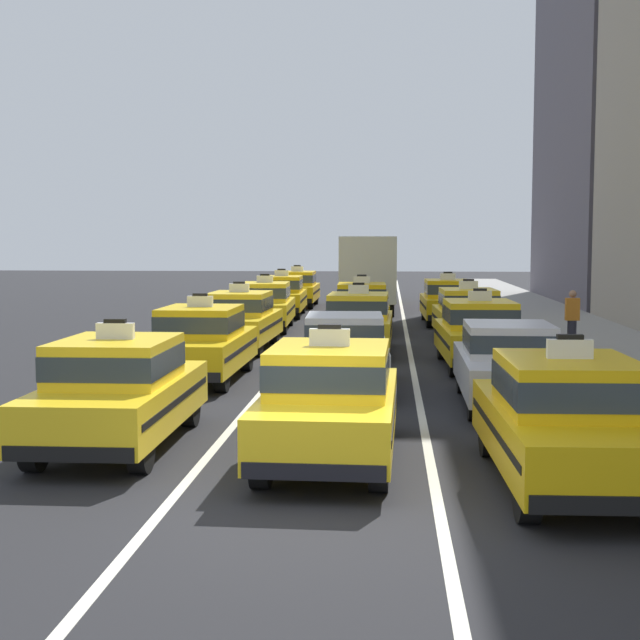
{
  "coord_description": "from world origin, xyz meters",
  "views": [
    {
      "loc": [
        1.0,
        -9.82,
        3.13
      ],
      "look_at": [
        -0.57,
        10.57,
        1.3
      ],
      "focal_mm": 50.36,
      "sensor_mm": 36.0,
      "label": 1
    }
  ],
  "objects_px": {
    "taxi_left_sixth": "(297,288)",
    "pedestrian_near_crosswalk": "(572,320)",
    "taxi_left_fourth": "(265,305)",
    "box_truck_center_fifth": "(369,271)",
    "taxi_right_nearest": "(566,419)",
    "taxi_right_fifth": "(447,301)",
    "taxi_right_fourth": "(468,315)",
    "taxi_left_nearest": "(119,390)",
    "sedan_center_second": "(345,349)",
    "taxi_left_second": "(202,342)",
    "sedan_right_second": "(508,362)",
    "taxi_right_third": "(479,332)",
    "taxi_center_third": "(359,322)",
    "taxi_center_sixth": "(373,285)",
    "taxi_center_fourth": "(362,306)",
    "taxi_left_third": "(240,319)",
    "taxi_center_nearest": "(330,400)",
    "taxi_left_fifth": "(282,295)"
  },
  "relations": [
    {
      "from": "taxi_left_nearest",
      "to": "taxi_left_second",
      "type": "height_order",
      "value": "same"
    },
    {
      "from": "taxi_left_sixth",
      "to": "taxi_right_nearest",
      "type": "distance_m",
      "value": 31.23
    },
    {
      "from": "taxi_left_fourth",
      "to": "sedan_right_second",
      "type": "bearing_deg",
      "value": -64.96
    },
    {
      "from": "taxi_left_nearest",
      "to": "taxi_right_fifth",
      "type": "bearing_deg",
      "value": 73.07
    },
    {
      "from": "taxi_left_nearest",
      "to": "taxi_right_fourth",
      "type": "xyz_separation_m",
      "value": [
        6.44,
        14.22,
        0.0
      ]
    },
    {
      "from": "box_truck_center_fifth",
      "to": "taxi_center_third",
      "type": "bearing_deg",
      "value": -89.88
    },
    {
      "from": "sedan_right_second",
      "to": "taxi_left_second",
      "type": "bearing_deg",
      "value": 157.58
    },
    {
      "from": "taxi_left_fourth",
      "to": "taxi_left_sixth",
      "type": "bearing_deg",
      "value": 90.0
    },
    {
      "from": "taxi_left_sixth",
      "to": "sedan_center_second",
      "type": "bearing_deg",
      "value": -81.76
    },
    {
      "from": "taxi_left_fourth",
      "to": "pedestrian_near_crosswalk",
      "type": "xyz_separation_m",
      "value": [
        9.18,
        -6.52,
        0.1
      ]
    },
    {
      "from": "taxi_right_third",
      "to": "taxi_center_fourth",
      "type": "bearing_deg",
      "value": 110.1
    },
    {
      "from": "taxi_left_sixth",
      "to": "sedan_right_second",
      "type": "distance_m",
      "value": 25.85
    },
    {
      "from": "sedan_right_second",
      "to": "taxi_right_fifth",
      "type": "height_order",
      "value": "taxi_right_fifth"
    },
    {
      "from": "taxi_center_fourth",
      "to": "sedan_right_second",
      "type": "relative_size",
      "value": 1.07
    },
    {
      "from": "taxi_left_sixth",
      "to": "taxi_center_third",
      "type": "distance_m",
      "value": 17.54
    },
    {
      "from": "taxi_center_third",
      "to": "taxi_center_sixth",
      "type": "xyz_separation_m",
      "value": [
        0.01,
        20.65,
        0.0
      ]
    },
    {
      "from": "taxi_left_nearest",
      "to": "sedan_center_second",
      "type": "relative_size",
      "value": 1.05
    },
    {
      "from": "taxi_left_fourth",
      "to": "box_truck_center_fifth",
      "type": "bearing_deg",
      "value": 66.76
    },
    {
      "from": "taxi_center_third",
      "to": "taxi_right_fifth",
      "type": "distance_m",
      "value": 9.34
    },
    {
      "from": "taxi_left_fourth",
      "to": "box_truck_center_fifth",
      "type": "distance_m",
      "value": 8.73
    },
    {
      "from": "taxi_left_fourth",
      "to": "taxi_center_fourth",
      "type": "distance_m",
      "value": 3.38
    },
    {
      "from": "taxi_left_sixth",
      "to": "taxi_right_fourth",
      "type": "relative_size",
      "value": 0.99
    },
    {
      "from": "taxi_center_third",
      "to": "sedan_right_second",
      "type": "xyz_separation_m",
      "value": [
        3.07,
        -7.81,
        -0.03
      ]
    },
    {
      "from": "taxi_right_nearest",
      "to": "taxi_right_third",
      "type": "bearing_deg",
      "value": 90.24
    },
    {
      "from": "taxi_left_third",
      "to": "taxi_center_nearest",
      "type": "height_order",
      "value": "same"
    },
    {
      "from": "taxi_center_fourth",
      "to": "taxi_right_nearest",
      "type": "bearing_deg",
      "value": -80.62
    },
    {
      "from": "taxi_left_sixth",
      "to": "taxi_center_nearest",
      "type": "bearing_deg",
      "value": -83.28
    },
    {
      "from": "taxi_left_fifth",
      "to": "taxi_center_third",
      "type": "relative_size",
      "value": 1.01
    },
    {
      "from": "taxi_right_nearest",
      "to": "taxi_right_fourth",
      "type": "xyz_separation_m",
      "value": [
        0.14,
        15.94,
        0.0
      ]
    },
    {
      "from": "taxi_left_second",
      "to": "taxi_left_fourth",
      "type": "height_order",
      "value": "same"
    },
    {
      "from": "taxi_left_fourth",
      "to": "taxi_left_sixth",
      "type": "distance_m",
      "value": 11.05
    },
    {
      "from": "taxi_right_nearest",
      "to": "sedan_center_second",
      "type": "bearing_deg",
      "value": 113.47
    },
    {
      "from": "pedestrian_near_crosswalk",
      "to": "taxi_right_fourth",
      "type": "bearing_deg",
      "value": 130.2
    },
    {
      "from": "taxi_left_nearest",
      "to": "taxi_left_fourth",
      "type": "distance_m",
      "value": 17.77
    },
    {
      "from": "taxi_right_nearest",
      "to": "pedestrian_near_crosswalk",
      "type": "bearing_deg",
      "value": 78.43
    },
    {
      "from": "sedan_center_second",
      "to": "taxi_right_third",
      "type": "height_order",
      "value": "taxi_right_third"
    },
    {
      "from": "pedestrian_near_crosswalk",
      "to": "sedan_center_second",
      "type": "bearing_deg",
      "value": -135.59
    },
    {
      "from": "taxi_left_sixth",
      "to": "taxi_right_fifth",
      "type": "distance_m",
      "value": 10.56
    },
    {
      "from": "taxi_left_nearest",
      "to": "taxi_right_fifth",
      "type": "height_order",
      "value": "same"
    },
    {
      "from": "taxi_left_sixth",
      "to": "pedestrian_near_crosswalk",
      "type": "bearing_deg",
      "value": -62.41
    },
    {
      "from": "pedestrian_near_crosswalk",
      "to": "taxi_center_third",
      "type": "bearing_deg",
      "value": 176.29
    },
    {
      "from": "taxi_center_sixth",
      "to": "taxi_right_nearest",
      "type": "height_order",
      "value": "same"
    },
    {
      "from": "taxi_left_fourth",
      "to": "sedan_right_second",
      "type": "xyz_separation_m",
      "value": [
        6.52,
        -13.96,
        -0.03
      ]
    },
    {
      "from": "box_truck_center_fifth",
      "to": "taxi_right_nearest",
      "type": "xyz_separation_m",
      "value": [
        3.1,
        -27.47,
        -0.9
      ]
    },
    {
      "from": "taxi_left_nearest",
      "to": "taxi_right_fourth",
      "type": "bearing_deg",
      "value": 65.63
    },
    {
      "from": "taxi_right_nearest",
      "to": "taxi_right_fifth",
      "type": "relative_size",
      "value": 1.0
    },
    {
      "from": "taxi_left_nearest",
      "to": "taxi_left_fourth",
      "type": "relative_size",
      "value": 0.99
    },
    {
      "from": "sedan_center_second",
      "to": "sedan_right_second",
      "type": "bearing_deg",
      "value": -28.93
    },
    {
      "from": "taxi_left_nearest",
      "to": "taxi_right_fifth",
      "type": "xyz_separation_m",
      "value": [
        6.23,
        20.47,
        0.0
      ]
    },
    {
      "from": "box_truck_center_fifth",
      "to": "pedestrian_near_crosswalk",
      "type": "distance_m",
      "value": 15.63
    }
  ]
}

